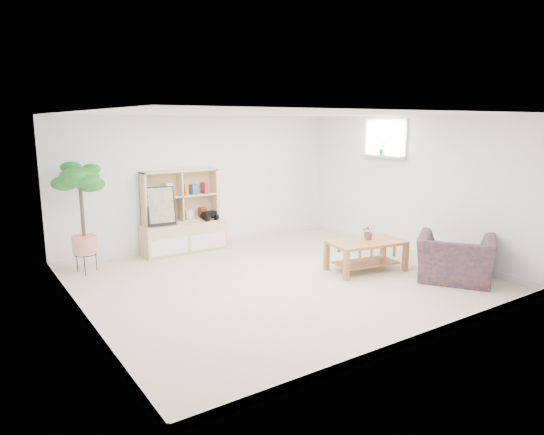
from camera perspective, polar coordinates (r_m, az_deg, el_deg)
floor at (r=7.19m, az=0.97°, el=-7.40°), size 5.50×5.00×0.01m
ceiling at (r=6.81m, az=1.04°, el=12.11°), size 5.50×5.00×0.01m
walls at (r=6.90m, az=1.00°, el=2.09°), size 5.51×5.01×2.40m
baseboard at (r=7.17m, az=0.97°, el=-7.02°), size 5.50×5.00×0.10m
window at (r=9.07m, az=13.26°, el=9.07°), size 0.10×0.98×0.68m
window_sill at (r=9.04m, az=12.90°, el=7.05°), size 0.14×1.00×0.04m
storage_unit at (r=8.66m, az=-10.44°, el=0.64°), size 1.46×0.49×1.46m
poster at (r=8.42m, az=-12.94°, el=1.29°), size 0.49×0.15×0.67m
toy_truck at (r=8.80m, az=-7.36°, el=0.28°), size 0.36×0.26×0.18m
coffee_table at (r=7.72m, az=10.99°, el=-4.45°), size 1.25×0.81×0.47m
table_plant at (r=7.75m, az=11.33°, el=-1.66°), size 0.29×0.28×0.24m
floor_tree at (r=7.86m, az=-21.39°, el=-0.11°), size 0.73×0.73×1.71m
armchair at (r=7.53m, az=20.79°, el=-4.20°), size 1.33×1.37×0.77m
sill_plant at (r=9.05m, az=12.86°, el=7.91°), size 0.16×0.14×0.23m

